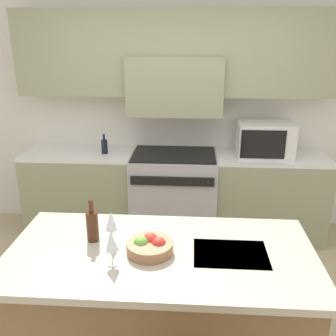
% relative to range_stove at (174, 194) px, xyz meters
% --- Properties ---
extents(back_cabinetry, '(10.00, 0.46, 2.70)m').
position_rel_range_stove_xyz_m(back_cabinetry, '(0.00, 0.27, 1.11)').
color(back_cabinetry, silver).
rests_on(back_cabinetry, ground_plane).
extents(back_counter, '(3.27, 0.62, 0.94)m').
position_rel_range_stove_xyz_m(back_counter, '(-0.00, 0.02, -0.00)').
color(back_counter, gray).
rests_on(back_counter, ground_plane).
extents(range_stove, '(0.92, 0.70, 0.95)m').
position_rel_range_stove_xyz_m(range_stove, '(0.00, 0.00, 0.00)').
color(range_stove, '#B7B7BC').
rests_on(range_stove, ground_plane).
extents(microwave, '(0.57, 0.40, 0.36)m').
position_rel_range_stove_xyz_m(microwave, '(0.95, 0.02, 0.65)').
color(microwave, silver).
rests_on(microwave, back_counter).
extents(kitchen_island, '(1.87, 0.93, 0.92)m').
position_rel_range_stove_xyz_m(kitchen_island, '(0.02, -1.87, -0.01)').
color(kitchen_island, brown).
rests_on(kitchen_island, ground_plane).
extents(wine_bottle, '(0.08, 0.08, 0.28)m').
position_rel_range_stove_xyz_m(wine_bottle, '(-0.42, -1.77, 0.55)').
color(wine_bottle, '#422314').
rests_on(wine_bottle, kitchen_island).
extents(wine_glass_near, '(0.07, 0.07, 0.22)m').
position_rel_range_stove_xyz_m(wine_glass_near, '(-0.24, -2.03, 0.60)').
color(wine_glass_near, white).
rests_on(wine_glass_near, kitchen_island).
extents(wine_glass_far, '(0.07, 0.07, 0.22)m').
position_rel_range_stove_xyz_m(wine_glass_far, '(-0.30, -1.80, 0.60)').
color(wine_glass_far, white).
rests_on(wine_glass_far, kitchen_island).
extents(fruit_bowl, '(0.28, 0.28, 0.10)m').
position_rel_range_stove_xyz_m(fruit_bowl, '(-0.05, -1.88, 0.49)').
color(fruit_bowl, '#996B47').
rests_on(fruit_bowl, kitchen_island).
extents(oil_bottle_on_counter, '(0.07, 0.07, 0.21)m').
position_rel_range_stove_xyz_m(oil_bottle_on_counter, '(-0.75, -0.01, 0.55)').
color(oil_bottle_on_counter, black).
rests_on(oil_bottle_on_counter, back_counter).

